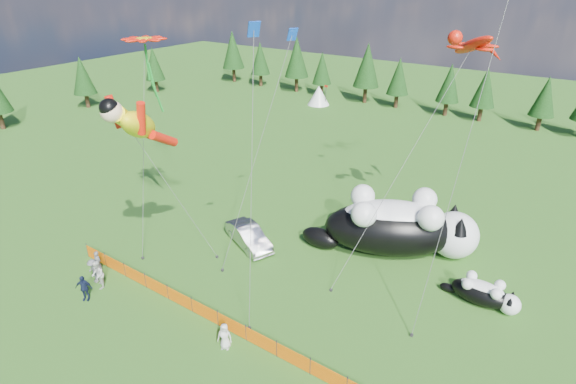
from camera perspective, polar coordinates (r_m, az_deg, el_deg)
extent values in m
plane|color=#113D0B|center=(28.62, -6.22, -12.36)|extent=(160.00, 160.00, 0.00)
cylinder|color=#262626|center=(34.05, -24.12, -6.75)|extent=(0.06, 0.06, 1.10)
cylinder|color=#262626|center=(32.55, -22.17, -7.94)|extent=(0.06, 0.06, 1.10)
cylinder|color=#262626|center=(31.10, -20.01, -9.24)|extent=(0.06, 0.06, 1.10)
cylinder|color=#262626|center=(29.72, -17.64, -10.64)|extent=(0.06, 0.06, 1.10)
cylinder|color=#262626|center=(28.42, -15.01, -12.16)|extent=(0.06, 0.06, 1.10)
cylinder|color=#262626|center=(27.20, -12.10, -13.79)|extent=(0.06, 0.06, 1.10)
cylinder|color=#262626|center=(26.07, -8.89, -15.52)|extent=(0.06, 0.06, 1.10)
cylinder|color=#262626|center=(25.06, -5.34, -17.35)|extent=(0.06, 0.06, 1.10)
cylinder|color=#262626|center=(24.17, -1.44, -19.25)|extent=(0.06, 0.06, 1.10)
cylinder|color=#262626|center=(23.41, 2.85, -21.19)|extent=(0.06, 0.06, 1.10)
cube|color=#E25E04|center=(33.32, -23.15, -7.41)|extent=(2.00, 0.04, 0.90)
cube|color=#E25E04|center=(31.84, -21.10, -8.65)|extent=(2.00, 0.04, 0.90)
cube|color=#E25E04|center=(30.43, -18.84, -10.00)|extent=(2.00, 0.04, 0.90)
cube|color=#E25E04|center=(29.09, -16.34, -11.46)|extent=(2.00, 0.04, 0.90)
cube|color=#E25E04|center=(27.83, -13.58, -13.04)|extent=(2.00, 0.04, 0.90)
cube|color=#E25E04|center=(26.65, -10.53, -14.72)|extent=(2.00, 0.04, 0.90)
cube|color=#E25E04|center=(25.58, -7.15, -16.51)|extent=(2.00, 0.04, 0.90)
cube|color=#E25E04|center=(24.63, -3.43, -18.38)|extent=(2.00, 0.04, 0.90)
cube|color=#E25E04|center=(23.81, 0.66, -20.30)|extent=(2.00, 0.04, 0.90)
cube|color=#E25E04|center=(23.13, 5.12, -22.25)|extent=(2.00, 0.04, 0.90)
ellipsoid|color=black|center=(31.87, 12.95, -4.55)|extent=(10.06, 7.96, 3.65)
ellipsoid|color=white|center=(31.43, 13.12, -3.12)|extent=(7.52, 5.86, 2.23)
sphere|color=white|center=(32.77, 20.35, -5.14)|extent=(3.24, 3.24, 3.24)
sphere|color=#FD6285|center=(33.14, 22.67, -5.21)|extent=(0.45, 0.45, 0.45)
ellipsoid|color=black|center=(32.23, 4.10, -5.82)|extent=(3.17, 2.56, 1.42)
cone|color=black|center=(31.32, 21.07, -4.02)|extent=(1.14, 1.14, 1.14)
cone|color=black|center=(32.98, 20.36, -2.34)|extent=(1.14, 1.14, 1.14)
sphere|color=white|center=(32.56, 16.96, -0.92)|extent=(1.70, 1.70, 1.70)
sphere|color=white|center=(30.26, 17.68, -3.18)|extent=(1.70, 1.70, 1.70)
sphere|color=white|center=(32.03, 9.46, -0.53)|extent=(1.70, 1.70, 1.70)
sphere|color=white|center=(29.70, 9.61, -2.80)|extent=(1.70, 1.70, 1.70)
ellipsoid|color=black|center=(29.48, 23.28, -11.72)|extent=(3.45, 1.63, 1.37)
ellipsoid|color=white|center=(29.28, 23.40, -11.19)|extent=(2.60, 1.17, 0.84)
sphere|color=white|center=(29.42, 26.32, -12.68)|extent=(1.22, 1.22, 1.22)
sphere|color=#FD6285|center=(29.41, 27.32, -12.95)|extent=(0.17, 0.17, 0.17)
ellipsoid|color=black|center=(29.94, 19.72, -11.38)|extent=(1.07, 0.54, 0.53)
cone|color=black|center=(28.84, 26.38, -12.32)|extent=(0.43, 0.43, 0.43)
cone|color=black|center=(29.44, 26.64, -11.54)|extent=(0.43, 0.43, 0.43)
sphere|color=white|center=(29.45, 25.33, -10.64)|extent=(0.64, 0.64, 0.64)
sphere|color=white|center=(28.64, 24.92, -11.68)|extent=(0.64, 0.64, 0.64)
sphere|color=white|center=(29.59, 22.30, -9.80)|extent=(0.64, 0.64, 0.64)
sphere|color=white|center=(28.78, 21.80, -10.81)|extent=(0.64, 0.64, 0.64)
imported|color=#ADADB2|center=(32.36, -5.02, -5.61)|extent=(4.90, 3.36, 1.53)
imported|color=#595A5E|center=(31.89, -23.02, -8.28)|extent=(0.64, 0.46, 1.65)
imported|color=beige|center=(30.50, -23.00, -9.66)|extent=(1.07, 0.97, 1.91)
imported|color=#131B36|center=(29.88, -24.50, -11.03)|extent=(1.12, 0.98, 1.71)
imported|color=#595A5E|center=(31.18, -23.46, -9.19)|extent=(1.13, 0.68, 1.67)
imported|color=beige|center=(24.65, -8.05, -17.69)|extent=(0.90, 0.78, 1.56)
cylinder|color=#595959|center=(28.89, -13.35, -0.62)|extent=(0.03, 0.03, 10.56)
cube|color=#262626|center=(31.67, -9.01, -8.12)|extent=(0.15, 0.15, 0.16)
cylinder|color=#595959|center=(28.45, 14.22, 3.00)|extent=(0.03, 0.03, 17.30)
cube|color=#262626|center=(28.51, 5.48, -12.29)|extent=(0.15, 0.15, 0.16)
cylinder|color=#595959|center=(30.64, -17.90, 4.54)|extent=(0.03, 0.03, 14.29)
cube|color=#262626|center=(32.73, -17.97, -7.98)|extent=(0.15, 0.15, 0.16)
cube|color=green|center=(30.59, -17.16, 13.45)|extent=(0.20, 0.20, 4.35)
cylinder|color=#595959|center=(27.94, -4.19, 4.18)|extent=(0.03, 0.03, 15.38)
cube|color=#262626|center=(30.33, -8.33, -9.79)|extent=(0.15, 0.15, 0.16)
cylinder|color=#595959|center=(23.85, 23.21, 10.97)|extent=(0.03, 0.03, 25.58)
cube|color=#262626|center=(26.37, 15.43, -17.12)|extent=(0.15, 0.15, 0.16)
cylinder|color=#595959|center=(22.29, -4.69, -0.39)|extent=(0.03, 0.03, 15.48)
cube|color=#262626|center=(25.98, -4.95, -16.83)|extent=(0.15, 0.15, 0.16)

